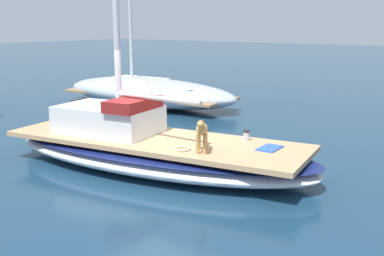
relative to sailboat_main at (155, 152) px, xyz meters
name	(u,v)px	position (x,y,z in m)	size (l,w,h in m)	color
ground_plane	(155,167)	(0.00, 0.00, -0.34)	(120.00, 120.00, 0.00)	navy
sailboat_main	(155,152)	(0.00, 0.00, 0.00)	(3.58, 7.53, 0.66)	white
cabin_house	(111,117)	(-0.18, 1.10, 0.67)	(1.72, 2.41, 0.84)	silver
dog_tan	(202,131)	(-0.33, -1.47, 0.75)	(0.84, 0.56, 0.70)	tan
deck_winch	(246,136)	(0.99, -1.69, 0.42)	(0.16, 0.16, 0.21)	#B7B7BC
coiled_rope	(182,149)	(-0.41, -1.07, 0.35)	(0.32, 0.32, 0.04)	beige
deck_towel	(270,148)	(0.65, -2.41, 0.34)	(0.56, 0.36, 0.03)	blue
moored_boat_starboard_side	(148,92)	(5.73, 5.24, 0.21)	(2.97, 7.61, 5.51)	#B2B7C1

